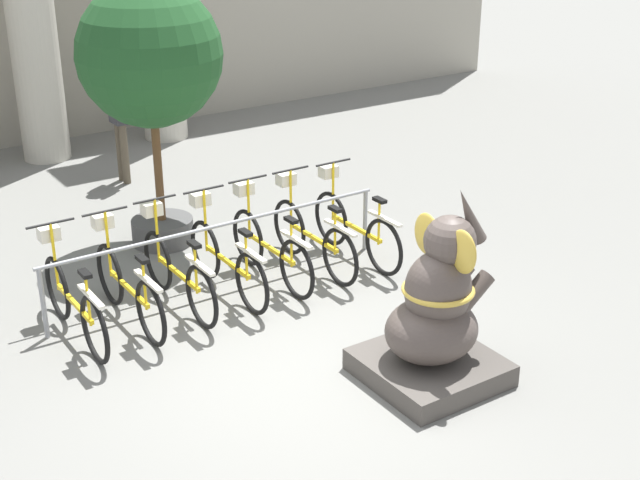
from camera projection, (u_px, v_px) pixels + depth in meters
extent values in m
plane|color=slate|center=(312.00, 369.00, 8.26)|extent=(60.00, 60.00, 0.00)
cylinder|color=gray|center=(43.00, 303.00, 8.66)|extent=(0.05, 0.05, 0.75)
cylinder|color=gray|center=(365.00, 220.00, 10.65)|extent=(0.05, 0.05, 0.75)
cylinder|color=gray|center=(219.00, 226.00, 9.50)|extent=(3.99, 0.04, 0.04)
torus|color=black|center=(58.00, 288.00, 9.06)|extent=(0.05, 0.67, 0.67)
torus|color=black|center=(95.00, 330.00, 8.26)|extent=(0.05, 0.67, 0.67)
cube|color=yellow|center=(75.00, 303.00, 8.64)|extent=(0.04, 0.95, 0.04)
cube|color=silver|center=(91.00, 296.00, 8.12)|extent=(0.06, 0.56, 0.03)
cylinder|color=yellow|center=(88.00, 301.00, 8.23)|extent=(0.03, 0.03, 0.52)
cube|color=black|center=(85.00, 274.00, 8.12)|extent=(0.08, 0.18, 0.04)
cylinder|color=yellow|center=(55.00, 257.00, 8.88)|extent=(0.03, 0.03, 0.73)
cylinder|color=black|center=(50.00, 223.00, 8.74)|extent=(0.48, 0.03, 0.03)
cube|color=silver|center=(49.00, 233.00, 8.87)|extent=(0.20, 0.16, 0.14)
torus|color=black|center=(110.00, 274.00, 9.35)|extent=(0.05, 0.67, 0.67)
torus|color=black|center=(151.00, 313.00, 8.55)|extent=(0.05, 0.67, 0.67)
cube|color=yellow|center=(129.00, 289.00, 8.93)|extent=(0.04, 0.95, 0.04)
cube|color=silver|center=(148.00, 281.00, 8.42)|extent=(0.06, 0.56, 0.03)
cylinder|color=yellow|center=(145.00, 286.00, 8.53)|extent=(0.03, 0.03, 0.52)
cube|color=black|center=(142.00, 259.00, 8.42)|extent=(0.08, 0.18, 0.04)
cylinder|color=yellow|center=(108.00, 244.00, 9.18)|extent=(0.03, 0.03, 0.73)
cylinder|color=black|center=(105.00, 211.00, 9.04)|extent=(0.48, 0.03, 0.03)
cube|color=silver|center=(102.00, 221.00, 9.17)|extent=(0.20, 0.16, 0.14)
torus|color=black|center=(158.00, 261.00, 9.68)|extent=(0.05, 0.67, 0.67)
torus|color=black|center=(202.00, 297.00, 8.88)|extent=(0.05, 0.67, 0.67)
cube|color=yellow|center=(179.00, 274.00, 9.26)|extent=(0.04, 0.95, 0.04)
cube|color=silver|center=(200.00, 265.00, 8.74)|extent=(0.06, 0.56, 0.03)
cylinder|color=yellow|center=(196.00, 270.00, 8.85)|extent=(0.03, 0.03, 0.52)
cube|color=black|center=(194.00, 244.00, 8.74)|extent=(0.08, 0.18, 0.04)
cylinder|color=yellow|center=(157.00, 231.00, 9.50)|extent=(0.03, 0.03, 0.73)
cylinder|color=black|center=(155.00, 199.00, 9.36)|extent=(0.48, 0.03, 0.03)
cube|color=silver|center=(152.00, 209.00, 9.49)|extent=(0.20, 0.16, 0.14)
torus|color=black|center=(205.00, 249.00, 9.95)|extent=(0.05, 0.67, 0.67)
torus|color=black|center=(252.00, 284.00, 9.15)|extent=(0.05, 0.67, 0.67)
cube|color=yellow|center=(227.00, 262.00, 9.53)|extent=(0.04, 0.95, 0.04)
cube|color=silver|center=(251.00, 253.00, 9.01)|extent=(0.06, 0.56, 0.03)
cylinder|color=yellow|center=(246.00, 258.00, 9.12)|extent=(0.03, 0.03, 0.52)
cube|color=black|center=(245.00, 233.00, 9.01)|extent=(0.08, 0.18, 0.04)
cylinder|color=yellow|center=(205.00, 221.00, 9.78)|extent=(0.03, 0.03, 0.73)
cylinder|color=black|center=(204.00, 190.00, 9.63)|extent=(0.48, 0.03, 0.03)
cube|color=silver|center=(200.00, 199.00, 9.77)|extent=(0.20, 0.16, 0.14)
torus|color=black|center=(248.00, 238.00, 10.26)|extent=(0.05, 0.67, 0.67)
torus|color=black|center=(297.00, 270.00, 9.46)|extent=(0.05, 0.67, 0.67)
cube|color=yellow|center=(271.00, 249.00, 9.84)|extent=(0.04, 0.95, 0.04)
cube|color=silver|center=(296.00, 240.00, 9.33)|extent=(0.06, 0.56, 0.03)
cylinder|color=yellow|center=(291.00, 244.00, 9.44)|extent=(0.03, 0.03, 0.52)
cube|color=black|center=(291.00, 220.00, 9.33)|extent=(0.08, 0.18, 0.04)
cylinder|color=yellow|center=(249.00, 209.00, 10.09)|extent=(0.03, 0.03, 0.73)
cylinder|color=black|center=(248.00, 179.00, 9.95)|extent=(0.48, 0.03, 0.03)
cube|color=silver|center=(244.00, 188.00, 10.08)|extent=(0.20, 0.16, 0.14)
torus|color=black|center=(289.00, 227.00, 10.56)|extent=(0.05, 0.67, 0.67)
torus|color=black|center=(340.00, 257.00, 9.75)|extent=(0.05, 0.67, 0.67)
cube|color=yellow|center=(314.00, 238.00, 10.14)|extent=(0.04, 0.95, 0.04)
cube|color=silver|center=(340.00, 228.00, 9.62)|extent=(0.06, 0.56, 0.03)
cylinder|color=yellow|center=(335.00, 233.00, 9.73)|extent=(0.03, 0.03, 0.52)
cube|color=black|center=(335.00, 209.00, 9.62)|extent=(0.08, 0.18, 0.04)
cylinder|color=yellow|center=(291.00, 199.00, 10.38)|extent=(0.03, 0.03, 0.73)
cylinder|color=black|center=(290.00, 170.00, 10.24)|extent=(0.48, 0.03, 0.03)
cube|color=silver|center=(286.00, 179.00, 10.37)|extent=(0.20, 0.16, 0.14)
torus|color=black|center=(331.00, 218.00, 10.81)|extent=(0.05, 0.67, 0.67)
torus|color=black|center=(384.00, 247.00, 10.01)|extent=(0.05, 0.67, 0.67)
cube|color=yellow|center=(356.00, 228.00, 10.39)|extent=(0.04, 0.95, 0.04)
cube|color=silver|center=(385.00, 219.00, 9.87)|extent=(0.06, 0.56, 0.03)
cylinder|color=yellow|center=(379.00, 223.00, 9.98)|extent=(0.03, 0.03, 0.52)
cube|color=black|center=(380.00, 200.00, 9.87)|extent=(0.08, 0.18, 0.04)
cylinder|color=yellow|center=(333.00, 191.00, 10.63)|extent=(0.03, 0.03, 0.73)
cylinder|color=black|center=(333.00, 162.00, 10.49)|extent=(0.48, 0.03, 0.03)
cube|color=silver|center=(328.00, 171.00, 10.62)|extent=(0.20, 0.16, 0.14)
cube|color=#4C4742|center=(429.00, 367.00, 8.09)|extent=(1.13, 1.13, 0.21)
ellipsoid|color=#4C423D|center=(431.00, 330.00, 7.93)|extent=(0.88, 0.77, 0.57)
ellipsoid|color=#4C423D|center=(438.00, 290.00, 7.81)|extent=(0.62, 0.57, 0.72)
sphere|color=#4C423D|center=(450.00, 241.00, 7.69)|extent=(0.46, 0.46, 0.46)
ellipsoid|color=gold|center=(427.00, 234.00, 7.83)|extent=(0.08, 0.33, 0.39)
ellipsoid|color=gold|center=(463.00, 252.00, 7.48)|extent=(0.08, 0.33, 0.39)
cone|color=#4C423D|center=(469.00, 215.00, 7.71)|extent=(0.40, 0.16, 0.58)
cylinder|color=#4C423D|center=(452.00, 284.00, 8.08)|extent=(0.46, 0.15, 0.41)
cylinder|color=#4C423D|center=(472.00, 295.00, 7.89)|extent=(0.46, 0.15, 0.41)
torus|color=gold|center=(438.00, 290.00, 7.81)|extent=(0.65, 0.65, 0.05)
cylinder|color=brown|center=(120.00, 151.00, 12.93)|extent=(0.11, 0.11, 0.88)
cylinder|color=brown|center=(125.00, 154.00, 12.80)|extent=(0.11, 0.11, 0.88)
cube|color=#333338|center=(118.00, 100.00, 12.56)|extent=(0.20, 0.32, 0.66)
sphere|color=tan|center=(115.00, 67.00, 12.37)|extent=(0.24, 0.24, 0.24)
cylinder|color=#333338|center=(112.00, 95.00, 12.70)|extent=(0.07, 0.07, 0.60)
cylinder|color=#333338|center=(123.00, 101.00, 12.39)|extent=(0.07, 0.07, 0.60)
cylinder|color=#4C4C4C|center=(163.00, 231.00, 10.92)|extent=(0.75, 0.75, 0.31)
cylinder|color=brown|center=(158.00, 167.00, 10.60)|extent=(0.10, 0.10, 1.34)
sphere|color=#1E4C23|center=(149.00, 54.00, 10.07)|extent=(1.67, 1.67, 1.67)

